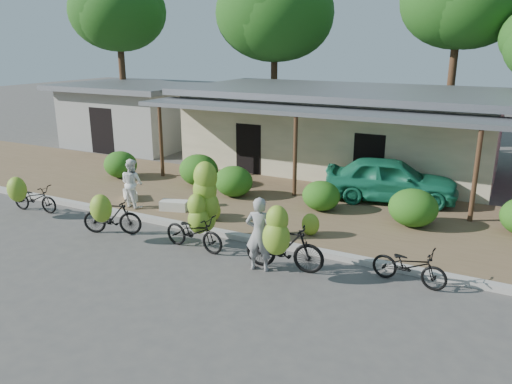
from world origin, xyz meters
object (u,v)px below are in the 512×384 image
(tree_far_center, at_px, (272,11))
(vendor, at_px, (259,234))
(bike_far_right, at_px, (409,266))
(bystander, at_px, (132,183))
(bike_left, at_px, (110,215))
(sack_near, at_px, (174,205))
(tree_back_left, at_px, (116,10))
(sack_far, at_px, (130,195))
(bike_far_left, at_px, (31,196))
(bike_right, at_px, (283,243))
(bike_center, at_px, (200,214))
(teal_van, at_px, (390,179))

(tree_far_center, height_order, vendor, tree_far_center)
(tree_far_center, relative_size, bike_far_right, 5.31)
(vendor, bearing_deg, bystander, -31.69)
(bike_left, xyz_separation_m, sack_near, (0.45, 2.32, -0.34))
(tree_back_left, bearing_deg, sack_near, -42.89)
(sack_near, relative_size, sack_far, 1.13)
(bike_far_left, relative_size, bike_far_right, 0.99)
(bike_far_right, distance_m, vendor, 3.41)
(bike_far_right, distance_m, sack_near, 7.59)
(tree_far_center, bearing_deg, sack_near, -77.27)
(tree_far_center, xyz_separation_m, vendor, (7.16, -15.55, -5.81))
(vendor, bearing_deg, sack_near, -40.85)
(bike_right, height_order, bystander, bike_right)
(bike_left, bearing_deg, bike_center, -98.69)
(bike_far_right, bearing_deg, bystander, 88.55)
(bike_right, relative_size, vendor, 1.09)
(bike_right, bearing_deg, bike_left, 83.62)
(sack_far, bearing_deg, teal_van, 26.41)
(tree_back_left, relative_size, bystander, 5.67)
(bike_far_left, bearing_deg, sack_near, -70.89)
(tree_back_left, distance_m, bystander, 15.44)
(bike_far_right, bearing_deg, sack_far, 85.67)
(tree_back_left, xyz_separation_m, sack_near, (10.98, -10.20, -6.56))
(bike_right, relative_size, teal_van, 0.46)
(tree_far_center, height_order, bike_far_right, tree_far_center)
(sack_near, bearing_deg, bike_far_left, -153.68)
(sack_near, relative_size, teal_van, 0.20)
(bike_right, bearing_deg, bike_far_left, 81.10)
(tree_back_left, xyz_separation_m, bike_left, (10.53, -12.52, -6.22))
(bystander, bearing_deg, bike_far_left, 42.25)
(vendor, xyz_separation_m, bystander, (-5.54, 2.03, 0.00))
(tree_far_center, height_order, sack_near, tree_far_center)
(bike_far_left, xyz_separation_m, bike_left, (3.56, -0.33, 0.07))
(tree_far_center, distance_m, sack_near, 14.99)
(bystander, bearing_deg, sack_near, -157.06)
(bike_far_left, xyz_separation_m, bike_right, (8.74, -0.25, 0.19))
(tree_back_left, bearing_deg, bike_left, -49.93)
(bike_far_right, bearing_deg, vendor, 111.11)
(bystander, bearing_deg, bike_far_right, -177.44)
(vendor, bearing_deg, bike_center, -27.54)
(tree_back_left, bearing_deg, bike_right, -38.37)
(tree_far_center, xyz_separation_m, teal_van, (8.71, -9.11, -5.86))
(bike_center, distance_m, vendor, 2.12)
(bike_right, relative_size, sack_near, 2.30)
(bike_far_left, height_order, bystander, bystander)
(bike_far_right, height_order, teal_van, teal_van)
(tree_back_left, relative_size, bike_center, 3.97)
(bike_right, bearing_deg, tree_far_center, 19.28)
(tree_far_center, bearing_deg, bike_right, -63.46)
(bike_far_left, height_order, vendor, vendor)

